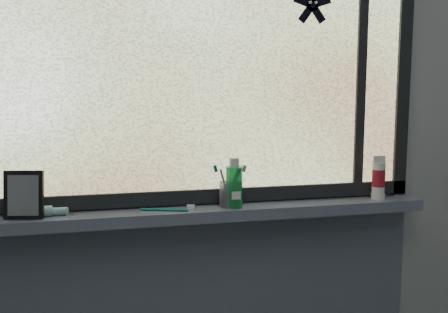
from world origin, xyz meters
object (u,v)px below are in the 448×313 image
toothbrush_cup (229,194)px  cream_tube (379,176)px  vanity_mirror (24,195)px  mouthwash_bottle (234,183)px

toothbrush_cup → cream_tube: bearing=-0.7°
toothbrush_cup → vanity_mirror: bearing=-179.0°
vanity_mirror → toothbrush_cup: bearing=12.5°
toothbrush_cup → cream_tube: cream_tube is taller
mouthwash_bottle → cream_tube: mouthwash_bottle is taller
vanity_mirror → cream_tube: bearing=11.7°
vanity_mirror → toothbrush_cup: size_ratio=1.74×
vanity_mirror → mouthwash_bottle: mouthwash_bottle is taller
vanity_mirror → cream_tube: vanity_mirror is taller
vanity_mirror → toothbrush_cup: (0.67, 0.01, -0.03)m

